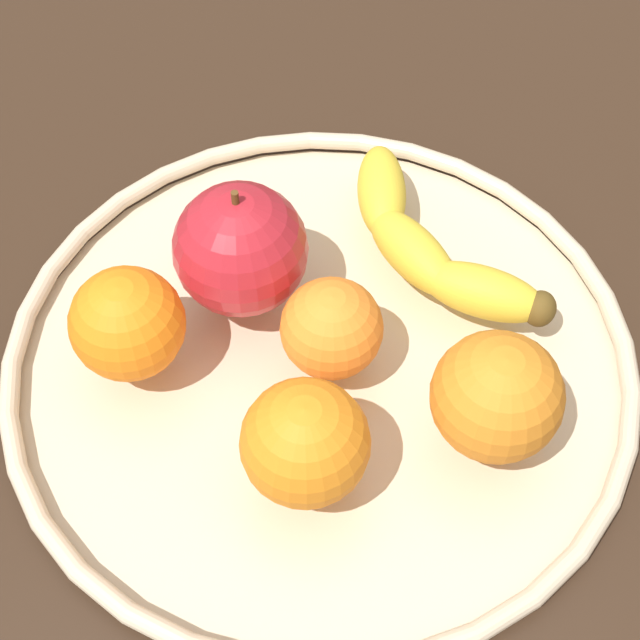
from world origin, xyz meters
The scene contains 8 objects.
ground_plane centered at (0.00, 0.00, -2.00)cm, with size 156.07×156.07×4.00cm, color #312115.
fruit_bowl centered at (0.00, 0.00, 0.92)cm, with size 38.90×38.90×1.80cm.
banana centered at (0.39, 9.72, 3.42)cm, with size 18.67×9.19×3.23cm.
apple centered at (-6.52, 0.36, 5.93)cm, with size 8.26×8.26×9.06cm.
orange_front_right centered at (10.88, 2.39, 5.48)cm, with size 7.36×7.36×7.36cm, color orange.
orange_back_left centered at (5.12, -6.69, 5.31)cm, with size 7.02×7.02×7.02cm, color orange.
orange_front_left centered at (-7.80, -7.95, 5.19)cm, with size 6.78×6.78×6.78cm, color orange.
orange_back_right centered at (0.92, 0.03, 4.83)cm, with size 6.07×6.07×6.07cm, color orange.
Camera 1 is at (22.08, -23.86, 49.72)cm, focal length 53.37 mm.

